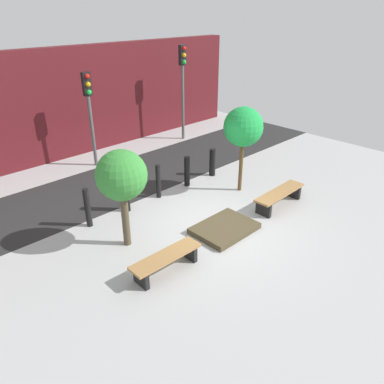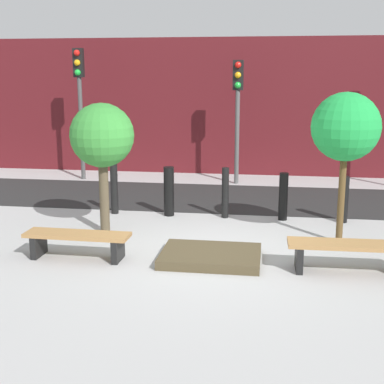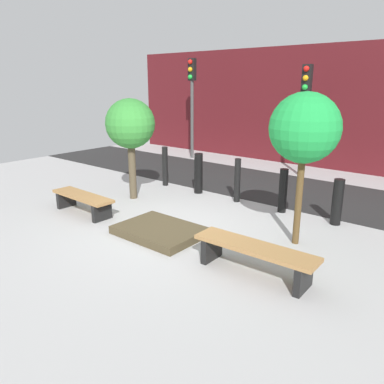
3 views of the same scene
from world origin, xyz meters
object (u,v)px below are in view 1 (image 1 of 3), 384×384
tree_behind_left_bench (122,176)px  tree_behind_right_bench (243,127)px  bollard_center (158,181)px  traffic_light_mid_west (89,103)px  bench_left (166,260)px  bollard_far_left (88,208)px  bollard_far_right (212,162)px  planter_bed (225,228)px  bollard_left (125,194)px  bench_right (279,195)px  bollard_right (187,171)px  traffic_light_mid_east (183,76)px

tree_behind_left_bench → tree_behind_right_bench: bearing=0.0°
bollard_center → traffic_light_mid_west: traffic_light_mid_west is taller
bench_left → bollard_far_left: size_ratio=1.59×
tree_behind_left_bench → bollard_far_right: 4.95m
tree_behind_right_bench → traffic_light_mid_west: bearing=113.4°
planter_bed → bollard_left: size_ratio=1.52×
bench_right → traffic_light_mid_west: (-2.16, 6.47, 1.96)m
bollard_center → bollard_right: size_ratio=1.08×
tree_behind_left_bench → tree_behind_right_bench: (4.33, 0.00, 0.23)m
bench_left → planter_bed: bench_left is taller
tree_behind_left_bench → bollard_left: (0.97, 1.40, -1.30)m
tree_behind_right_bench → planter_bed: bearing=-149.5°
bollard_far_left → bollard_center: (2.39, 0.00, -0.01)m
bench_right → traffic_light_mid_east: size_ratio=0.50×
bollard_far_left → bollard_far_right: (4.78, 0.00, -0.07)m
traffic_light_mid_west → bench_left: bearing=-108.5°
bollard_right → traffic_light_mid_east: bearing=48.5°
planter_bed → traffic_light_mid_west: traffic_light_mid_west is taller
bollard_left → traffic_light_mid_east: traffic_light_mid_east is taller
bollard_right → traffic_light_mid_east: 5.28m
tree_behind_left_bench → bollard_center: bearing=33.0°
bench_right → tree_behind_right_bench: tree_behind_right_bench is taller
bollard_far_right → traffic_light_mid_east: traffic_light_mid_east is taller
bench_right → traffic_light_mid_west: size_ratio=0.58×
tree_behind_left_bench → bollard_far_left: bearing=99.1°
tree_behind_left_bench → bollard_right: 3.87m
planter_bed → bollard_left: 2.97m
bollard_right → traffic_light_mid_west: bearing=108.4°
bench_left → bollard_center: bearing=54.3°
bench_right → bollard_far_left: bearing=146.5°
bollard_center → traffic_light_mid_east: traffic_light_mid_east is taller
tree_behind_right_bench → tree_behind_left_bench: bearing=180.0°
tree_behind_right_bench → traffic_light_mid_east: 5.51m
tree_behind_right_bench → bollard_left: 3.95m
tree_behind_right_bench → bollard_left: bearing=157.3°
bollard_far_left → traffic_light_mid_east: 7.95m
bollard_left → traffic_light_mid_west: traffic_light_mid_west is taller
bollard_far_left → tree_behind_right_bench: bearing=-17.1°
tree_behind_right_bench → bollard_far_right: bearing=80.9°
bollard_far_left → bollard_left: bollard_far_left is taller
planter_bed → traffic_light_mid_west: (0.00, 6.27, 2.22)m
planter_bed → traffic_light_mid_east: size_ratio=0.41×
bollard_left → bollard_far_right: bollard_left is taller
bollard_far_left → bollard_left: size_ratio=1.04×
bollard_far_left → bollard_right: bollard_far_left is taller
tree_behind_right_bench → bollard_center: size_ratio=2.50×
traffic_light_mid_east → bollard_center: bearing=-140.6°
bollard_center → traffic_light_mid_east: bearing=39.4°
bollard_far_left → bollard_center: bollard_far_left is taller
bench_left → bollard_left: 3.05m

